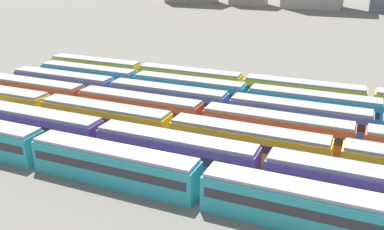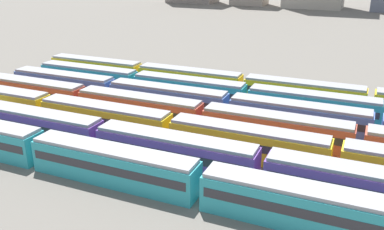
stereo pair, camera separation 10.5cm
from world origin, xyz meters
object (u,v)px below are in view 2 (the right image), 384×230
(train_track_3, at_px, (359,142))
(train_track_5, at_px, (247,97))
(train_track_1, at_px, (262,168))
(train_track_2, at_px, (247,143))
(train_track_6, at_px, (243,86))
(train_track_4, at_px, (229,107))

(train_track_3, relative_size, train_track_5, 1.51)
(train_track_1, distance_m, train_track_5, 22.13)
(train_track_2, bearing_deg, train_track_3, 24.39)
(train_track_1, distance_m, train_track_6, 27.76)
(train_track_2, height_order, train_track_3, same)
(train_track_3, height_order, train_track_4, same)
(train_track_4, xyz_separation_m, train_track_6, (-1.08, 10.40, 0.00))
(train_track_2, distance_m, train_track_3, 12.59)
(train_track_2, relative_size, train_track_4, 1.25)
(train_track_3, bearing_deg, train_track_1, -129.19)
(train_track_4, bearing_deg, train_track_5, 78.31)
(train_track_3, bearing_deg, train_track_2, -155.61)
(train_track_2, bearing_deg, train_track_4, 118.52)
(train_track_6, bearing_deg, train_track_2, -72.07)
(train_track_4, height_order, train_track_6, same)
(train_track_5, xyz_separation_m, train_track_6, (-2.15, 5.20, 0.00))
(train_track_1, xyz_separation_m, train_track_5, (-7.57, 20.80, 0.00))
(train_track_1, xyz_separation_m, train_track_2, (-2.99, 5.20, 0.00))
(train_track_1, bearing_deg, train_track_4, 118.99)
(train_track_1, height_order, train_track_2, same)
(train_track_1, bearing_deg, train_track_2, 119.90)
(train_track_6, bearing_deg, train_track_4, -84.09)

